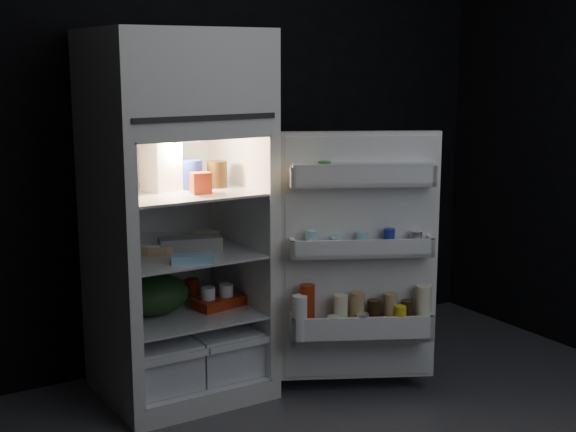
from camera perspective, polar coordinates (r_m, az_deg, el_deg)
wall_back at (r=4.29m, az=-8.07°, el=7.09°), size 4.00×0.00×2.70m
refrigerator at (r=3.92m, az=-8.08°, el=0.90°), size 0.76×0.71×1.78m
fridge_door at (r=3.86m, az=5.13°, el=-3.43°), size 0.73×0.50×1.22m
milk_jug at (r=3.85m, az=-9.02°, el=3.57°), size 0.17×0.17×0.24m
mayo_jar at (r=3.90m, az=-7.00°, el=2.97°), size 0.15×0.15×0.14m
jam_jar at (r=3.92m, az=-5.06°, el=2.98°), size 0.11×0.11×0.13m
amber_bottle at (r=3.85m, az=-11.56°, el=3.32°), size 0.09×0.09×0.22m
small_carton at (r=3.75m, az=-6.22°, el=2.35°), size 0.10×0.08×0.10m
egg_carton at (r=3.91m, az=-6.97°, el=-2.00°), size 0.32×0.19×0.07m
pie at (r=3.99m, az=-9.17°, el=-2.01°), size 0.42×0.42×0.04m
flat_package at (r=3.70m, az=-6.82°, el=-3.01°), size 0.22×0.16×0.04m
wrapped_pkg at (r=4.11m, az=-6.00°, el=-1.47°), size 0.15×0.14×0.05m
produce_bag at (r=3.95m, az=-9.66°, el=-5.51°), size 0.45×0.42×0.20m
yogurt_tray at (r=4.03m, az=-4.93°, el=-6.12°), size 0.27×0.18×0.05m
small_can_red at (r=4.23m, az=-6.85°, el=-5.06°), size 0.09×0.09×0.09m
small_can_silver at (r=4.19m, az=-4.68°, el=-5.17°), size 0.08×0.08×0.09m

